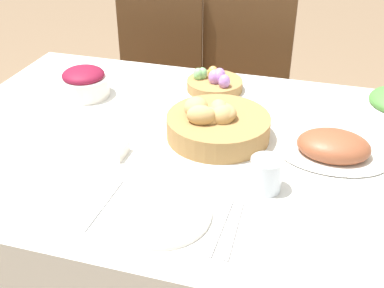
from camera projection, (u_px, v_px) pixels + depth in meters
The scene contains 13 objects.
dining_table at pixel (190, 240), 1.57m from camera, with size 1.51×1.03×0.76m.
chair_far_left at pixel (153, 87), 2.30m from camera, with size 0.42×0.42×0.95m.
chair_far_center at pixel (236, 97), 2.20m from camera, with size 0.47×0.47×0.95m.
bread_basket at pixel (217, 123), 1.37m from camera, with size 0.30×0.30×0.12m.
egg_basket at pixel (215, 83), 1.65m from camera, with size 0.19×0.19×0.08m.
ham_platter at pixel (333, 148), 1.29m from camera, with size 0.30×0.21×0.08m.
beet_salad_bowl at pixel (84, 82), 1.60m from camera, with size 0.16×0.16×0.10m.
dinner_plate at pixel (161, 214), 1.09m from camera, with size 0.23×0.23×0.01m.
fork at pixel (104, 204), 1.13m from camera, with size 0.02×0.20×0.00m.
knife at pixel (221, 226), 1.06m from camera, with size 0.02×0.20×0.00m.
spoon at pixel (235, 229), 1.05m from camera, with size 0.02×0.20×0.00m.
drinking_cup at pixel (266, 174), 1.16m from camera, with size 0.08×0.08×0.09m.
butter_dish at pixel (105, 149), 1.31m from camera, with size 0.12×0.07×0.03m.
Camera 1 is at (0.33, -1.13, 1.47)m, focal length 45.00 mm.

